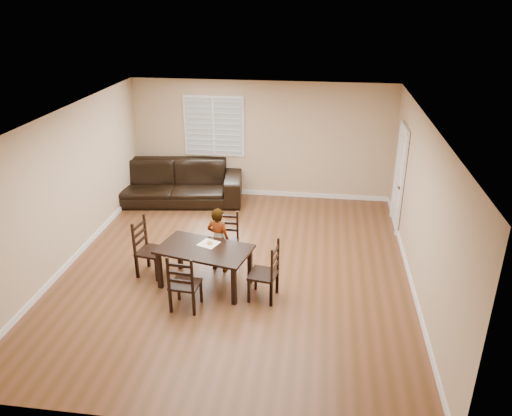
% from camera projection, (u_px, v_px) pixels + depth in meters
% --- Properties ---
extents(ground, '(7.00, 7.00, 0.00)m').
position_uv_depth(ground, '(237.00, 268.00, 8.84)').
color(ground, brown).
rests_on(ground, ground).
extents(room, '(6.04, 7.04, 2.72)m').
position_uv_depth(room, '(239.00, 169.00, 8.27)').
color(room, tan).
rests_on(room, ground).
extents(dining_table, '(1.63, 1.15, 0.69)m').
position_uv_depth(dining_table, '(205.00, 253.00, 8.10)').
color(dining_table, black).
rests_on(dining_table, ground).
extents(chair_near, '(0.43, 0.40, 0.93)m').
position_uv_depth(chair_near, '(227.00, 238.00, 8.99)').
color(chair_near, black).
rests_on(chair_near, ground).
extents(chair_far, '(0.46, 0.44, 0.96)m').
position_uv_depth(chair_far, '(183.00, 287.00, 7.49)').
color(chair_far, black).
rests_on(chair_far, ground).
extents(chair_left, '(0.50, 0.52, 1.02)m').
position_uv_depth(chair_left, '(145.00, 249.00, 8.52)').
color(chair_left, black).
rests_on(chair_left, ground).
extents(chair_right, '(0.48, 0.50, 0.99)m').
position_uv_depth(chair_right, '(271.00, 274.00, 7.80)').
color(chair_right, black).
rests_on(chair_right, ground).
extents(child, '(0.50, 0.40, 1.18)m').
position_uv_depth(child, '(218.00, 240.00, 8.57)').
color(child, gray).
rests_on(child, ground).
extents(napkin, '(0.38, 0.38, 0.00)m').
position_uv_depth(napkin, '(209.00, 244.00, 8.21)').
color(napkin, silver).
rests_on(napkin, dining_table).
extents(donut, '(0.10, 0.10, 0.04)m').
position_uv_depth(donut, '(210.00, 243.00, 8.19)').
color(donut, '#B88142').
rests_on(donut, napkin).
extents(sofa, '(3.28, 1.63, 0.92)m').
position_uv_depth(sofa, '(173.00, 182.00, 11.47)').
color(sofa, black).
rests_on(sofa, ground).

